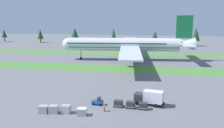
{
  "coord_description": "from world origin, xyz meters",
  "views": [
    {
      "loc": [
        13.97,
        -48.11,
        21.39
      ],
      "look_at": [
        0.32,
        35.18,
        4.0
      ],
      "focal_mm": 39.24,
      "sensor_mm": 36.0,
      "label": 1
    }
  ],
  "objects_px": {
    "catering_truck": "(149,97)",
    "taxiway_marker_0": "(61,68)",
    "uld_container_3": "(82,112)",
    "cargo_dolly_second": "(131,104)",
    "ground_crew_loader": "(104,107)",
    "cargo_dolly_lead": "(118,103)",
    "uld_container_0": "(43,109)",
    "uld_container_2": "(66,109)",
    "taxiway_marker_1": "(151,72)",
    "baggage_tug": "(98,102)",
    "airliner": "(127,44)",
    "cargo_dolly_third": "(143,105)",
    "uld_container_1": "(54,109)",
    "ground_crew_marshaller": "(150,100)"
  },
  "relations": [
    {
      "from": "taxiway_marker_1",
      "to": "taxiway_marker_0",
      "type": "bearing_deg",
      "value": 179.52
    },
    {
      "from": "taxiway_marker_0",
      "to": "cargo_dolly_second",
      "type": "bearing_deg",
      "value": -49.91
    },
    {
      "from": "cargo_dolly_third",
      "to": "uld_container_2",
      "type": "distance_m",
      "value": 17.36
    },
    {
      "from": "cargo_dolly_second",
      "to": "taxiway_marker_1",
      "type": "height_order",
      "value": "cargo_dolly_second"
    },
    {
      "from": "cargo_dolly_second",
      "to": "cargo_dolly_third",
      "type": "relative_size",
      "value": 1.0
    },
    {
      "from": "taxiway_marker_0",
      "to": "taxiway_marker_1",
      "type": "bearing_deg",
      "value": -0.48
    },
    {
      "from": "ground_crew_marshaller",
      "to": "taxiway_marker_1",
      "type": "bearing_deg",
      "value": 77.56
    },
    {
      "from": "cargo_dolly_lead",
      "to": "uld_container_2",
      "type": "bearing_deg",
      "value": 121.84
    },
    {
      "from": "uld_container_1",
      "to": "uld_container_2",
      "type": "height_order",
      "value": "uld_container_2"
    },
    {
      "from": "cargo_dolly_second",
      "to": "ground_crew_loader",
      "type": "xyz_separation_m",
      "value": [
        -5.59,
        -2.9,
        0.03
      ]
    },
    {
      "from": "uld_container_1",
      "to": "cargo_dolly_lead",
      "type": "bearing_deg",
      "value": 23.76
    },
    {
      "from": "airliner",
      "to": "taxiway_marker_1",
      "type": "height_order",
      "value": "airliner"
    },
    {
      "from": "catering_truck",
      "to": "taxiway_marker_0",
      "type": "bearing_deg",
      "value": 56.9
    },
    {
      "from": "baggage_tug",
      "to": "cargo_dolly_third",
      "type": "relative_size",
      "value": 1.16
    },
    {
      "from": "cargo_dolly_third",
      "to": "ground_crew_loader",
      "type": "relative_size",
      "value": 1.34
    },
    {
      "from": "cargo_dolly_third",
      "to": "taxiway_marker_0",
      "type": "bearing_deg",
      "value": 47.8
    },
    {
      "from": "uld_container_0",
      "to": "uld_container_2",
      "type": "bearing_deg",
      "value": 9.26
    },
    {
      "from": "cargo_dolly_second",
      "to": "uld_container_0",
      "type": "relative_size",
      "value": 1.17
    },
    {
      "from": "uld_container_1",
      "to": "cargo_dolly_second",
      "type": "bearing_deg",
      "value": 19.08
    },
    {
      "from": "cargo_dolly_second",
      "to": "baggage_tug",
      "type": "bearing_deg",
      "value": 90.0
    },
    {
      "from": "cargo_dolly_third",
      "to": "ground_crew_marshaller",
      "type": "distance_m",
      "value": 4.16
    },
    {
      "from": "baggage_tug",
      "to": "uld_container_1",
      "type": "bearing_deg",
      "value": 132.47
    },
    {
      "from": "cargo_dolly_second",
      "to": "uld_container_0",
      "type": "distance_m",
      "value": 19.55
    },
    {
      "from": "uld_container_0",
      "to": "taxiway_marker_1",
      "type": "height_order",
      "value": "uld_container_0"
    },
    {
      "from": "uld_container_1",
      "to": "taxiway_marker_1",
      "type": "height_order",
      "value": "uld_container_1"
    },
    {
      "from": "airliner",
      "to": "catering_truck",
      "type": "height_order",
      "value": "airliner"
    },
    {
      "from": "uld_container_3",
      "to": "taxiway_marker_0",
      "type": "height_order",
      "value": "uld_container_3"
    },
    {
      "from": "ground_crew_marshaller",
      "to": "uld_container_1",
      "type": "relative_size",
      "value": 0.87
    },
    {
      "from": "cargo_dolly_lead",
      "to": "catering_truck",
      "type": "distance_m",
      "value": 7.57
    },
    {
      "from": "cargo_dolly_second",
      "to": "catering_truck",
      "type": "height_order",
      "value": "catering_truck"
    },
    {
      "from": "cargo_dolly_third",
      "to": "taxiway_marker_0",
      "type": "relative_size",
      "value": 4.36
    },
    {
      "from": "uld_container_1",
      "to": "airliner",
      "type": "bearing_deg",
      "value": 81.66
    },
    {
      "from": "ground_crew_loader",
      "to": "taxiway_marker_1",
      "type": "distance_m",
      "value": 40.25
    },
    {
      "from": "uld_container_3",
      "to": "cargo_dolly_second",
      "type": "bearing_deg",
      "value": 30.19
    },
    {
      "from": "cargo_dolly_lead",
      "to": "uld_container_2",
      "type": "relative_size",
      "value": 1.17
    },
    {
      "from": "cargo_dolly_second",
      "to": "taxiway_marker_0",
      "type": "height_order",
      "value": "cargo_dolly_second"
    },
    {
      "from": "ground_crew_marshaller",
      "to": "uld_container_1",
      "type": "xyz_separation_m",
      "value": [
        -20.79,
        -9.24,
        -0.06
      ]
    },
    {
      "from": "baggage_tug",
      "to": "uld_container_0",
      "type": "relative_size",
      "value": 1.36
    },
    {
      "from": "airliner",
      "to": "cargo_dolly_lead",
      "type": "xyz_separation_m",
      "value": [
        3.93,
        -59.09,
        -6.49
      ]
    },
    {
      "from": "uld_container_2",
      "to": "taxiway_marker_1",
      "type": "height_order",
      "value": "uld_container_2"
    },
    {
      "from": "baggage_tug",
      "to": "ground_crew_loader",
      "type": "bearing_deg",
      "value": -142.32
    },
    {
      "from": "ground_crew_loader",
      "to": "uld_container_3",
      "type": "relative_size",
      "value": 0.87
    },
    {
      "from": "uld_container_1",
      "to": "uld_container_2",
      "type": "bearing_deg",
      "value": 11.12
    },
    {
      "from": "airliner",
      "to": "cargo_dolly_lead",
      "type": "distance_m",
      "value": 59.57
    },
    {
      "from": "cargo_dolly_lead",
      "to": "uld_container_3",
      "type": "distance_m",
      "value": 9.31
    },
    {
      "from": "cargo_dolly_lead",
      "to": "uld_container_0",
      "type": "height_order",
      "value": "uld_container_0"
    },
    {
      "from": "cargo_dolly_second",
      "to": "taxiway_marker_0",
      "type": "bearing_deg",
      "value": 45.45
    },
    {
      "from": "airliner",
      "to": "uld_container_3",
      "type": "distance_m",
      "value": 65.56
    },
    {
      "from": "airliner",
      "to": "ground_crew_marshaller",
      "type": "bearing_deg",
      "value": -174.14
    },
    {
      "from": "uld_container_2",
      "to": "uld_container_1",
      "type": "bearing_deg",
      "value": -168.88
    }
  ]
}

